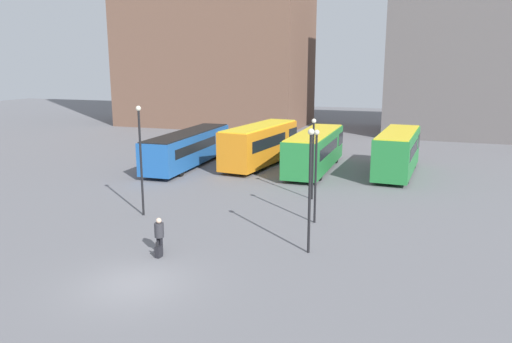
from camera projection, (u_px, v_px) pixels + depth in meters
The scene contains 12 objects.
ground_plane at pixel (134, 284), 19.03m from camera, with size 160.00×160.00×0.00m, color slate.
building_block_right at pixel (505, 39), 55.37m from camera, with size 24.67×13.25×21.78m.
bus_0 at pixel (189, 147), 40.75m from camera, with size 2.96×12.27×2.78m.
bus_1 at pixel (260, 144), 40.80m from camera, with size 3.70×10.09×3.32m.
bus_2 at pixel (315, 149), 39.02m from camera, with size 2.68×10.86×3.02m.
bus_3 at pixel (397, 151), 37.47m from camera, with size 2.96×9.24×3.27m.
traveler at pixel (159, 232), 21.95m from camera, with size 0.45×0.45×1.62m.
suitcase at pixel (159, 252), 21.60m from camera, with size 0.24×0.35×0.73m.
lamp_post_0 at pixel (313, 152), 30.24m from camera, with size 0.28×0.28×5.00m.
lamp_post_1 at pixel (310, 181), 21.49m from camera, with size 0.28×0.28×5.55m.
lamp_post_2 at pixel (141, 152), 26.89m from camera, with size 0.28×0.28×6.04m.
lamp_post_3 at pixel (316, 168), 25.73m from camera, with size 0.28×0.28×4.94m.
Camera 1 is at (10.19, -15.18, 8.26)m, focal length 35.00 mm.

